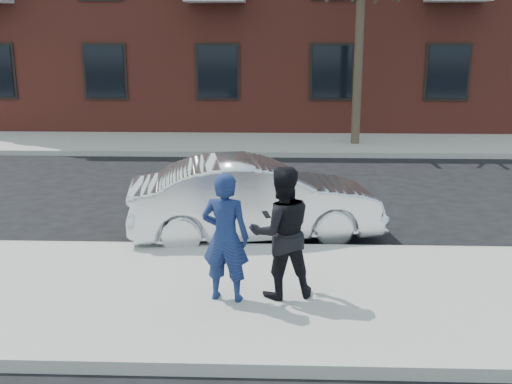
{
  "coord_description": "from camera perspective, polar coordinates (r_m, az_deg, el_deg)",
  "views": [
    {
      "loc": [
        2.12,
        -7.29,
        3.27
      ],
      "look_at": [
        1.84,
        0.4,
        1.29
      ],
      "focal_mm": 42.0,
      "sensor_mm": 36.0,
      "label": 1
    }
  ],
  "objects": [
    {
      "name": "far_sidewalk",
      "position": [
        18.93,
        -4.39,
        4.64
      ],
      "size": [
        50.0,
        3.5,
        0.15
      ],
      "primitive_type": "cube",
      "color": "#9B9892",
      "rests_on": "ground"
    },
    {
      "name": "far_curb",
      "position": [
        17.17,
        -5.05,
        3.62
      ],
      "size": [
        50.0,
        0.1,
        0.15
      ],
      "primitive_type": "cube",
      "color": "#999691",
      "rests_on": "ground"
    },
    {
      "name": "man_hoodie",
      "position": [
        7.23,
        -2.94,
        -4.32
      ],
      "size": [
        0.65,
        0.54,
        1.6
      ],
      "rotation": [
        0.0,
        0.0,
        2.95
      ],
      "color": "navy",
      "rests_on": "near_sidewalk"
    },
    {
      "name": "ground",
      "position": [
        8.26,
        -13.12,
        -9.31
      ],
      "size": [
        100.0,
        100.0,
        0.0
      ],
      "primitive_type": "plane",
      "color": "black",
      "rests_on": "ground"
    },
    {
      "name": "near_sidewalk",
      "position": [
        8.01,
        -13.61,
        -9.53
      ],
      "size": [
        50.0,
        3.5,
        0.15
      ],
      "primitive_type": "cube",
      "color": "#9B9892",
      "rests_on": "ground"
    },
    {
      "name": "man_peacoat",
      "position": [
        7.33,
        2.44,
        -3.86
      ],
      "size": [
        0.93,
        0.8,
        1.65
      ],
      "rotation": [
        0.0,
        0.0,
        3.38
      ],
      "color": "black",
      "rests_on": "near_sidewalk"
    },
    {
      "name": "near_curb",
      "position": [
        9.63,
        -10.78,
        -5.23
      ],
      "size": [
        50.0,
        0.1,
        0.15
      ],
      "primitive_type": "cube",
      "color": "#999691",
      "rests_on": "ground"
    },
    {
      "name": "silver_sedan",
      "position": [
        9.94,
        -0.06,
        -0.69
      ],
      "size": [
        4.33,
        2.14,
        1.37
      ],
      "primitive_type": "imported",
      "rotation": [
        0.0,
        0.0,
        1.75
      ],
      "color": "silver",
      "rests_on": "ground"
    }
  ]
}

